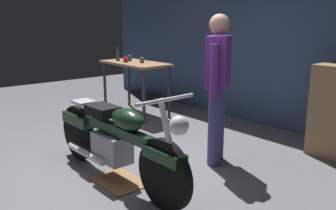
% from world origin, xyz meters
% --- Properties ---
extents(ground_plane, '(12.00, 12.00, 0.00)m').
position_xyz_m(ground_plane, '(0.00, 0.00, 0.00)').
color(ground_plane, slate).
extents(back_wall, '(8.00, 0.12, 3.10)m').
position_xyz_m(back_wall, '(0.00, 2.80, 1.55)').
color(back_wall, '#384C70').
rests_on(back_wall, ground_plane).
extents(workbench, '(1.30, 0.64, 0.90)m').
position_xyz_m(workbench, '(-1.91, 1.62, 0.79)').
color(workbench, '#99724C').
rests_on(workbench, ground_plane).
extents(motorcycle, '(2.19, 0.60, 1.00)m').
position_xyz_m(motorcycle, '(0.17, -0.10, 0.45)').
color(motorcycle, black).
rests_on(motorcycle, ground_plane).
extents(person_standing, '(0.39, 0.50, 1.67)m').
position_xyz_m(person_standing, '(0.48, 1.05, 0.93)').
color(person_standing, '#474786').
rests_on(person_standing, ground_plane).
extents(drip_tray, '(0.56, 0.40, 0.01)m').
position_xyz_m(drip_tray, '(0.22, -0.10, 0.01)').
color(drip_tray, olive).
rests_on(drip_tray, ground_plane).
extents(mug_brown_stoneware, '(0.10, 0.07, 0.09)m').
position_xyz_m(mug_brown_stoneware, '(-1.77, 1.66, 0.94)').
color(mug_brown_stoneware, brown).
rests_on(mug_brown_stoneware, workbench).
extents(mug_blue_enamel, '(0.11, 0.08, 0.09)m').
position_xyz_m(mug_blue_enamel, '(-2.17, 1.68, 0.95)').
color(mug_blue_enamel, '#2D51AD').
rests_on(mug_blue_enamel, workbench).
extents(mug_red_diner, '(0.11, 0.08, 0.09)m').
position_xyz_m(mug_red_diner, '(-2.01, 1.50, 0.94)').
color(mug_red_diner, red).
rests_on(mug_red_diner, workbench).
extents(bottle, '(0.06, 0.06, 0.24)m').
position_xyz_m(bottle, '(-2.34, 1.54, 1.00)').
color(bottle, '#3F4C59').
rests_on(bottle, workbench).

